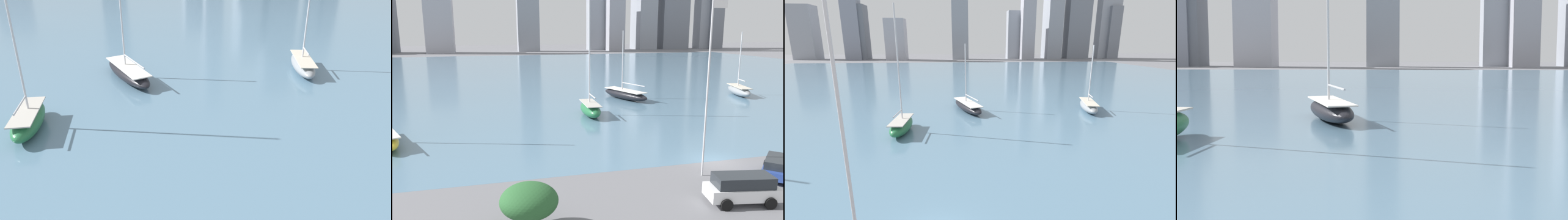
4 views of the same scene
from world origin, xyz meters
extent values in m
cube|color=slate|center=(0.00, 70.00, 0.00)|extent=(180.00, 140.00, 0.00)
ellipsoid|color=black|center=(2.93, 29.86, 0.75)|extent=(5.68, 10.49, 1.50)
cube|color=silver|center=(2.93, 29.86, 1.45)|extent=(4.66, 8.60, 0.10)
cube|color=#2D2D33|center=(2.93, 29.86, 0.34)|extent=(0.74, 1.79, 0.68)
cylinder|color=silver|center=(2.68, 30.59, 6.18)|extent=(0.18, 0.18, 9.35)
cylinder|color=silver|center=(3.54, 28.04, 2.60)|extent=(1.85, 5.14, 0.14)
ellipsoid|color=gray|center=(22.95, 28.17, 0.80)|extent=(4.38, 8.58, 1.59)
cube|color=beige|center=(22.95, 28.17, 1.55)|extent=(3.59, 7.04, 0.10)
cube|color=#2D2D33|center=(22.95, 28.17, 0.36)|extent=(0.55, 1.48, 0.72)
cylinder|color=silver|center=(23.12, 28.77, 6.12)|extent=(0.18, 0.18, 9.05)
cylinder|color=silver|center=(22.73, 27.34, 2.70)|extent=(0.92, 2.90, 0.14)
ellipsoid|color=#236B3D|center=(-5.73, 19.60, 0.87)|extent=(2.66, 7.16, 1.73)
cube|color=#BCB7AD|center=(-5.73, 19.60, 1.68)|extent=(2.18, 5.87, 0.10)
cube|color=#2D2D33|center=(-5.73, 19.60, 0.39)|extent=(0.23, 1.27, 0.78)
cylinder|color=silver|center=(-5.69, 20.13, 8.56)|extent=(0.18, 0.18, 13.67)
cylinder|color=silver|center=(-5.80, 18.36, 2.83)|extent=(0.35, 3.55, 0.14)
camera|label=1|loc=(1.90, -10.56, 15.13)|focal=35.00mm
camera|label=2|loc=(-18.60, -27.11, 11.10)|focal=35.00mm
camera|label=3|loc=(1.58, -12.35, 11.03)|focal=24.00mm
camera|label=4|loc=(7.93, -10.17, 5.15)|focal=50.00mm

